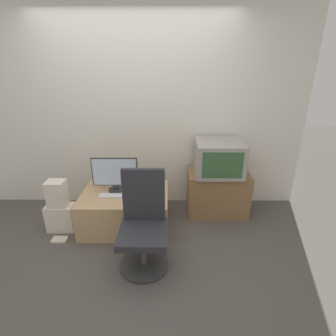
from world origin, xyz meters
TOP-DOWN VIEW (x-y plane):
  - ground_plane at (0.00, 0.00)m, footprint 12.00×12.00m
  - wall_back at (0.00, 1.32)m, footprint 4.40×0.05m
  - desk at (-0.13, 0.68)m, footprint 1.04×0.75m
  - side_stand at (1.06, 1.00)m, footprint 0.78×0.48m
  - main_monitor at (-0.24, 0.75)m, footprint 0.55×0.18m
  - keyboard at (-0.23, 0.60)m, footprint 0.36×0.10m
  - mouse at (0.00, 0.62)m, footprint 0.06×0.04m
  - crt_tv at (1.03, 0.97)m, footprint 0.59×0.53m
  - office_chair at (0.16, 0.03)m, footprint 0.49×0.49m
  - cardboard_box_lower at (-0.89, 0.57)m, footprint 0.33×0.19m
  - cardboard_box_upper at (-0.89, 0.57)m, footprint 0.21×0.18m
  - book at (-0.85, 0.35)m, footprint 0.17×0.11m

SIDE VIEW (x-z plane):
  - ground_plane at x=0.00m, z-range 0.00..0.00m
  - book at x=-0.85m, z-range 0.00..0.02m
  - cardboard_box_lower at x=-0.89m, z-range 0.00..0.33m
  - desk at x=-0.13m, z-range 0.00..0.44m
  - side_stand at x=1.06m, z-range 0.00..0.58m
  - office_chair at x=0.16m, z-range -0.08..0.90m
  - keyboard at x=-0.23m, z-range 0.44..0.46m
  - mouse at x=0.00m, z-range 0.44..0.48m
  - cardboard_box_upper at x=-0.89m, z-range 0.33..0.65m
  - main_monitor at x=-0.24m, z-range 0.45..0.88m
  - crt_tv at x=1.03m, z-range 0.58..1.00m
  - wall_back at x=0.00m, z-range 0.00..2.60m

